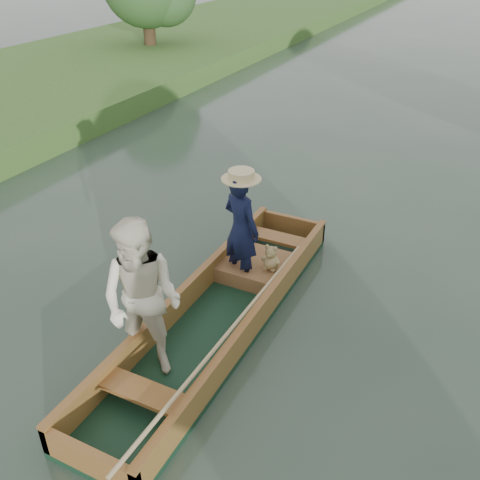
% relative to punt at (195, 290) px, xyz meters
% --- Properties ---
extents(ground, '(120.00, 120.00, 0.00)m').
position_rel_punt_xyz_m(ground, '(0.17, 0.28, -0.68)').
color(ground, '#283D30').
rests_on(ground, ground).
extents(trees_far, '(21.75, 11.38, 4.26)m').
position_rel_punt_xyz_m(trees_far, '(-0.07, 8.63, 1.90)').
color(trees_far, '#47331E').
rests_on(trees_far, ground).
extents(punt, '(1.37, 5.18, 1.96)m').
position_rel_punt_xyz_m(punt, '(0.00, 0.00, 0.00)').
color(punt, '#12301E').
rests_on(punt, ground).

